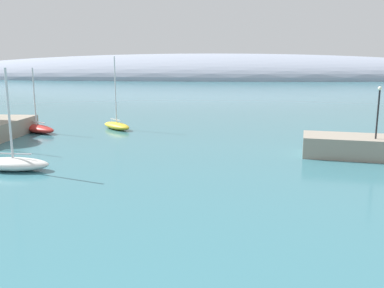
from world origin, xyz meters
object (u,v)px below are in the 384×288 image
object	(u,v)px
sailboat_yellow_end_of_line	(117,125)
harbor_lamp_post	(378,107)
sailboat_white_mid_mooring	(13,163)
sailboat_red_near_shore	(37,128)

from	to	relation	value
sailboat_yellow_end_of_line	harbor_lamp_post	xyz separation A→B (m)	(28.44, -15.78, 4.34)
sailboat_white_mid_mooring	sailboat_yellow_end_of_line	world-z (taller)	sailboat_yellow_end_of_line
sailboat_red_near_shore	sailboat_yellow_end_of_line	distance (m)	10.22
sailboat_red_near_shore	sailboat_yellow_end_of_line	xyz separation A→B (m)	(9.66, 3.31, -0.00)
sailboat_white_mid_mooring	sailboat_yellow_end_of_line	xyz separation A→B (m)	(3.14, 22.04, -0.05)
sailboat_white_mid_mooring	harbor_lamp_post	size ratio (longest dim) A/B	1.76
sailboat_white_mid_mooring	harbor_lamp_post	world-z (taller)	sailboat_white_mid_mooring
sailboat_white_mid_mooring	sailboat_red_near_shore	bearing A→B (deg)	-68.74
sailboat_red_near_shore	harbor_lamp_post	distance (m)	40.33
sailboat_yellow_end_of_line	sailboat_white_mid_mooring	bearing A→B (deg)	-51.76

